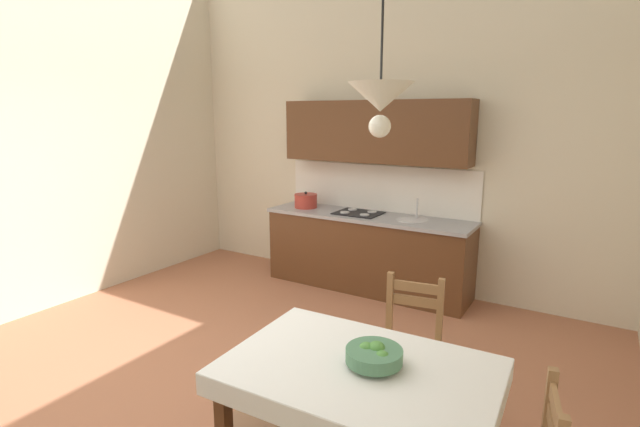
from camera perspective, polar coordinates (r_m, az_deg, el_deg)
name	(u,v)px	position (r m, az deg, el deg)	size (l,w,h in m)	color
ground_plane	(217,405)	(3.79, -12.45, -21.84)	(6.00, 6.41, 0.10)	#AD6B4C
wall_back	(387,112)	(5.65, 8.15, 12.17)	(6.00, 0.12, 4.14)	beige
kitchen_cabinetry	(369,218)	(5.50, 5.96, -0.51)	(2.45, 0.63, 2.20)	#56331C
dining_table	(359,387)	(2.65, 4.79, -20.36)	(1.44, 1.00, 0.75)	#56331C
dining_chair_kitchen_side	(409,348)	(3.46, 10.83, -15.82)	(0.48, 0.48, 0.93)	#D1BC89
fruit_bowl	(374,355)	(2.57, 6.64, -16.81)	(0.30, 0.30, 0.12)	#4C7F5B
pendant_lamp	(380,99)	(2.33, 7.39, 13.71)	(0.32, 0.32, 0.80)	black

